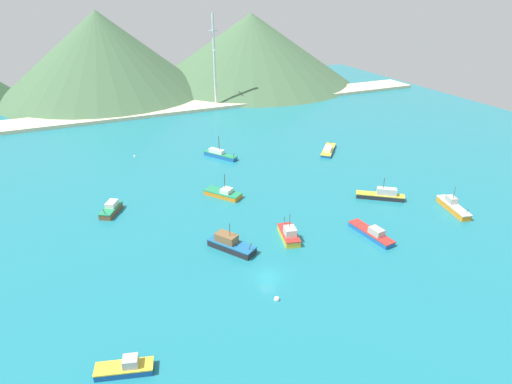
% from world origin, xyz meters
% --- Properties ---
extents(ground, '(260.00, 280.00, 0.50)m').
position_xyz_m(ground, '(0.00, 30.00, -0.25)').
color(ground, teal).
extents(fishing_boat_0, '(4.52, 7.93, 5.60)m').
position_xyz_m(fishing_boat_0, '(8.86, 9.15, 1.02)').
color(fishing_boat_0, gold).
rests_on(fishing_boat_0, ground).
extents(fishing_boat_1, '(5.69, 7.05, 2.81)m').
position_xyz_m(fishing_boat_1, '(-21.12, 34.12, 0.93)').
color(fishing_boat_1, brown).
rests_on(fishing_boat_1, ground).
extents(fishing_boat_2, '(7.70, 4.25, 2.37)m').
position_xyz_m(fishing_boat_2, '(-25.24, -10.56, 0.77)').
color(fishing_boat_2, '#14478C').
rests_on(fishing_boat_2, ground).
extents(fishing_boat_3, '(3.69, 10.73, 2.31)m').
position_xyz_m(fishing_boat_3, '(24.11, 3.28, 0.76)').
color(fishing_boat_3, '#1E5BA8').
rests_on(fishing_boat_3, ground).
extents(fishing_boat_4, '(9.37, 10.12, 1.97)m').
position_xyz_m(fishing_boat_4, '(41.68, 46.33, 0.70)').
color(fishing_boat_4, '#1E5BA8').
rests_on(fishing_boat_4, ground).
extents(fishing_boat_5, '(7.90, 9.07, 5.71)m').
position_xyz_m(fishing_boat_5, '(3.72, 31.82, 0.76)').
color(fishing_boat_5, orange).
rests_on(fishing_boat_5, ground).
extents(fishing_boat_6, '(4.58, 10.26, 5.44)m').
position_xyz_m(fishing_boat_6, '(46.99, 4.86, 0.92)').
color(fishing_boat_6, orange).
rests_on(fishing_boat_6, ground).
extents(fishing_boat_7, '(7.49, 10.02, 6.25)m').
position_xyz_m(fishing_boat_7, '(11.34, 55.41, 0.88)').
color(fishing_boat_7, '#1E5BA8').
rests_on(fishing_boat_7, ground).
extents(fishing_boat_8, '(9.98, 8.09, 5.33)m').
position_xyz_m(fishing_boat_8, '(36.44, 15.65, 1.00)').
color(fishing_boat_8, '#232328').
rests_on(fishing_boat_8, ground).
extents(fishing_boat_9, '(7.70, 9.54, 5.49)m').
position_xyz_m(fishing_boat_9, '(-2.76, 10.51, 1.09)').
color(fishing_boat_9, '#232328').
rests_on(fishing_boat_9, ground).
extents(buoy_0, '(0.66, 0.66, 0.66)m').
position_xyz_m(buoy_0, '(-10.56, 65.76, 0.12)').
color(buoy_0, silver).
rests_on(buoy_0, ground).
extents(buoy_1, '(0.91, 0.91, 0.91)m').
position_xyz_m(buoy_1, '(-1.34, -5.94, 0.16)').
color(buoy_1, silver).
rests_on(buoy_1, ground).
extents(beach_strip, '(247.00, 14.56, 1.20)m').
position_xyz_m(beach_strip, '(0.00, 110.08, 0.60)').
color(beach_strip, beige).
rests_on(beach_strip, ground).
extents(hill_central, '(88.30, 88.30, 34.58)m').
position_xyz_m(hill_central, '(-8.07, 146.94, 17.29)').
color(hill_central, '#476B47').
rests_on(hill_central, ground).
extents(hill_east, '(97.07, 97.07, 31.90)m').
position_xyz_m(hill_east, '(60.38, 144.93, 15.95)').
color(hill_east, '#476B47').
rests_on(hill_east, ground).
extents(radio_tower, '(3.47, 2.77, 34.66)m').
position_xyz_m(radio_tower, '(29.16, 108.74, 17.67)').
color(radio_tower, silver).
rests_on(radio_tower, ground).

